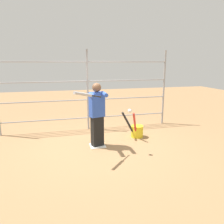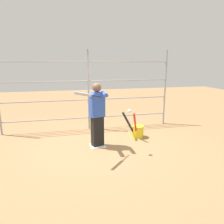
{
  "view_description": "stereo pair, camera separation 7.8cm",
  "coord_description": "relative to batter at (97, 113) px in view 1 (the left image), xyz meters",
  "views": [
    {
      "loc": [
        1.01,
        5.41,
        2.2
      ],
      "look_at": [
        -0.33,
        0.26,
        0.97
      ],
      "focal_mm": 35.0,
      "sensor_mm": 36.0,
      "label": 1
    },
    {
      "loc": [
        0.93,
        5.43,
        2.2
      ],
      "look_at": [
        -0.33,
        0.26,
        0.97
      ],
      "focal_mm": 35.0,
      "sensor_mm": 36.0,
      "label": 2
    }
  ],
  "objects": [
    {
      "name": "softball_in_flight",
      "position": [
        -0.67,
        0.63,
        0.15
      ],
      "size": [
        0.1,
        0.1,
        0.1
      ],
      "color": "white"
    },
    {
      "name": "ground_plane",
      "position": [
        0.0,
        -0.02,
        -0.91
      ],
      "size": [
        24.0,
        24.0,
        0.0
      ],
      "primitive_type": "plane",
      "color": "#9E754C"
    },
    {
      "name": "home_plate",
      "position": [
        0.0,
        -0.02,
        -0.9
      ],
      "size": [
        0.4,
        0.4,
        0.02
      ],
      "color": "white",
      "rests_on": "ground"
    },
    {
      "name": "baseball_bat_swinging",
      "position": [
        0.4,
        0.78,
        0.61
      ],
      "size": [
        0.7,
        0.62,
        0.25
      ],
      "color": "black"
    },
    {
      "name": "fence_backstop",
      "position": [
        0.0,
        -1.62,
        0.38
      ],
      "size": [
        5.49,
        0.06,
        2.59
      ],
      "color": "#939399",
      "rests_on": "ground"
    },
    {
      "name": "batter",
      "position": [
        0.0,
        0.0,
        0.0
      ],
      "size": [
        0.42,
        0.66,
        1.68
      ],
      "color": "black",
      "rests_on": "ground"
    },
    {
      "name": "bat_bucket",
      "position": [
        -1.25,
        -0.43,
        -0.7
      ],
      "size": [
        0.72,
        0.8,
        0.82
      ],
      "color": "yellow",
      "rests_on": "ground"
    }
  ]
}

